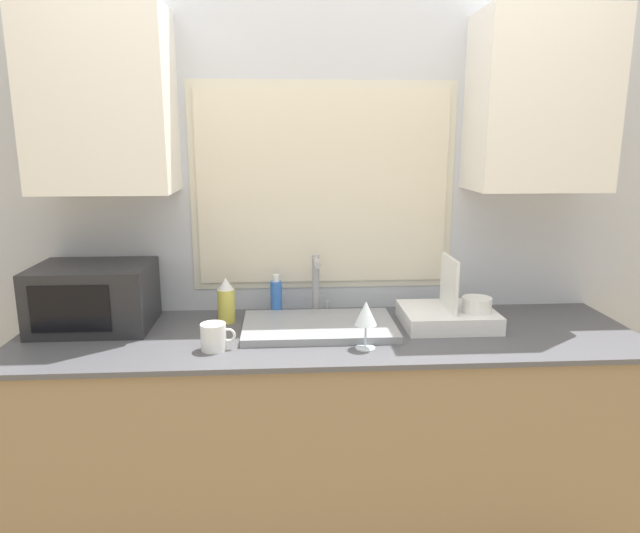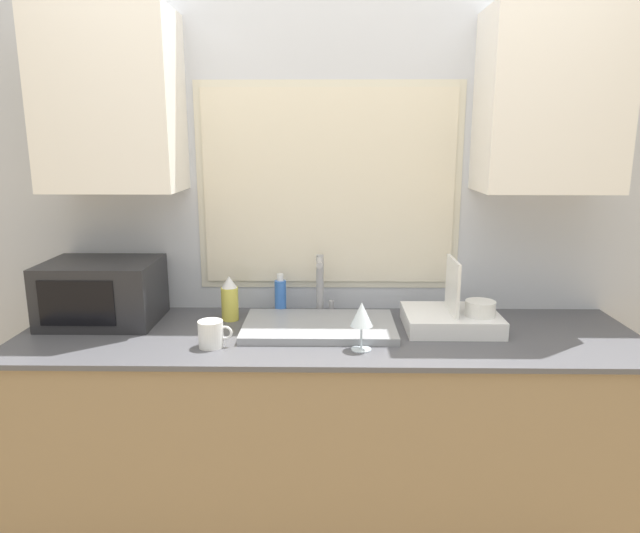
% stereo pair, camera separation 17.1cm
% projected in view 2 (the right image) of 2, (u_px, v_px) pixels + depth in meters
% --- Properties ---
extents(countertop, '(2.47, 0.71, 0.92)m').
position_uv_depth(countertop, '(329.00, 437.00, 2.39)').
color(countertop, '#8C7251').
rests_on(countertop, ground_plane).
extents(wall_back, '(6.00, 0.38, 2.60)m').
position_uv_depth(wall_back, '(330.00, 202.00, 2.50)').
color(wall_back, silver).
rests_on(wall_back, ground_plane).
extents(sink_basin, '(0.61, 0.38, 0.03)m').
position_uv_depth(sink_basin, '(320.00, 326.00, 2.32)').
color(sink_basin, gray).
rests_on(sink_basin, countertop).
extents(faucet, '(0.08, 0.15, 0.27)m').
position_uv_depth(faucet, '(322.00, 281.00, 2.48)').
color(faucet, '#99999E').
rests_on(faucet, countertop).
extents(microwave, '(0.46, 0.35, 0.26)m').
position_uv_depth(microwave, '(103.00, 292.00, 2.40)').
color(microwave, '#232326').
rests_on(microwave, countertop).
extents(dish_rack, '(0.38, 0.31, 0.29)m').
position_uv_depth(dish_rack, '(455.00, 317.00, 2.32)').
color(dish_rack, white).
rests_on(dish_rack, countertop).
extents(spray_bottle, '(0.07, 0.07, 0.19)m').
position_uv_depth(spray_bottle, '(231.00, 299.00, 2.43)').
color(spray_bottle, '#D8CC4C').
rests_on(spray_bottle, countertop).
extents(soap_bottle, '(0.05, 0.05, 0.18)m').
position_uv_depth(soap_bottle, '(281.00, 296.00, 2.51)').
color(soap_bottle, blue).
rests_on(soap_bottle, countertop).
extents(mug_near_sink, '(0.13, 0.09, 0.10)m').
position_uv_depth(mug_near_sink, '(212.00, 334.00, 2.12)').
color(mug_near_sink, white).
rests_on(mug_near_sink, countertop).
extents(wine_glass, '(0.08, 0.08, 0.18)m').
position_uv_depth(wine_glass, '(363.00, 316.00, 2.07)').
color(wine_glass, silver).
rests_on(wine_glass, countertop).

